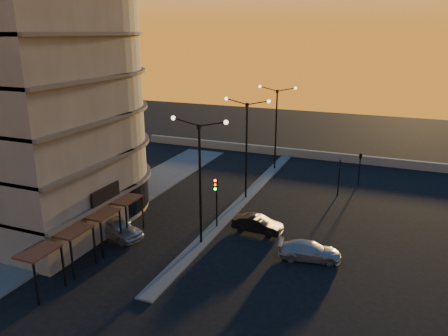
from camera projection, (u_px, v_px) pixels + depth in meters
The scene contains 14 objects.
ground at pixel (201, 243), 32.68m from camera, with size 120.00×120.00×0.00m, color black.
sidewalk_west at pixel (116, 204), 39.98m from camera, with size 5.00×40.00×0.12m, color #454543.
median at pixel (246, 198), 41.50m from camera, with size 1.20×36.00×0.12m, color #454543.
parapet at pixel (303, 154), 54.79m from camera, with size 44.00×0.50×1.00m, color #67645E.
building at pixel (37, 75), 34.19m from camera, with size 14.35×17.08×25.00m.
streetlamp_near at pixel (200, 172), 31.01m from camera, with size 4.32×0.32×9.51m.
streetlamp_mid at pixel (247, 141), 39.85m from camera, with size 4.32×0.32×9.51m.
streetlamp_far at pixel (276, 121), 48.69m from camera, with size 4.32×0.32×9.51m.
traffic_light_main at pixel (216, 194), 34.35m from camera, with size 0.28×0.44×4.25m.
signal_east_a at pixel (339, 177), 41.59m from camera, with size 0.13×0.16×3.60m.
signal_east_b at pixel (361, 156), 44.24m from camera, with size 0.42×1.99×3.60m.
car_hatchback at pixel (116, 227), 33.50m from camera, with size 1.87×4.66×1.59m, color #A5A8AD.
car_sedan at pixel (257, 224), 34.38m from camera, with size 1.39×3.98×1.31m, color black.
car_wagon at pixel (310, 251), 30.21m from camera, with size 1.75×4.32×1.25m, color #919398.
Camera 1 is at (12.73, -26.68, 15.13)m, focal length 35.00 mm.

